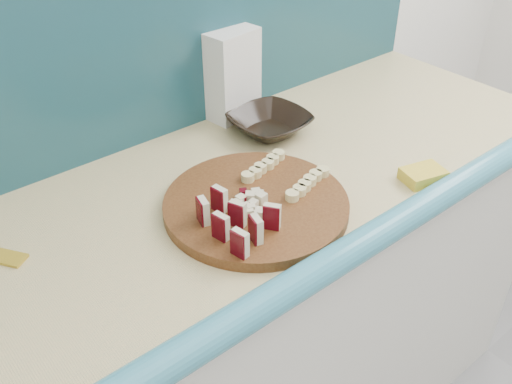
{
  "coord_description": "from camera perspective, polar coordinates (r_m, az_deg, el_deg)",
  "views": [
    {
      "loc": [
        -0.25,
        0.71,
        1.59
      ],
      "look_at": [
        0.33,
        1.4,
        0.95
      ],
      "focal_mm": 40.0,
      "sensor_mm": 36.0,
      "label": 1
    }
  ],
  "objects": [
    {
      "name": "kitchen_counter",
      "position": [
        1.42,
        -9.97,
        -18.29
      ],
      "size": [
        2.2,
        0.63,
        0.91
      ],
      "color": "white",
      "rests_on": "ground"
    },
    {
      "name": "backsplash",
      "position": [
        1.21,
        -20.67,
        12.24
      ],
      "size": [
        2.2,
        0.02,
        0.5
      ],
      "primitive_type": "cube",
      "color": "teal",
      "rests_on": "kitchen_counter"
    },
    {
      "name": "cutting_board",
      "position": [
        1.12,
        -0.0,
        -1.31
      ],
      "size": [
        0.44,
        0.44,
        0.02
      ],
      "primitive_type": "cylinder",
      "rotation": [
        0.0,
        0.0,
        0.24
      ],
      "color": "#43220E",
      "rests_on": "kitchen_counter"
    },
    {
      "name": "apple_wedges",
      "position": [
        1.03,
        -2.1,
        -2.79
      ],
      "size": [
        0.11,
        0.16,
        0.05
      ],
      "color": "beige",
      "rests_on": "cutting_board"
    },
    {
      "name": "apple_chunks",
      "position": [
        1.09,
        -0.73,
        -1.02
      ],
      "size": [
        0.06,
        0.06,
        0.02
      ],
      "color": "beige",
      "rests_on": "cutting_board"
    },
    {
      "name": "banana_slices",
      "position": [
        1.18,
        2.92,
        1.79
      ],
      "size": [
        0.16,
        0.16,
        0.02
      ],
      "color": "#DCCC87",
      "rests_on": "cutting_board"
    },
    {
      "name": "brown_bowl",
      "position": [
        1.38,
        1.36,
        6.86
      ],
      "size": [
        0.19,
        0.19,
        0.05
      ],
      "primitive_type": "imported",
      "rotation": [
        0.0,
        0.0,
        0.01
      ],
      "color": "black",
      "rests_on": "kitchen_counter"
    },
    {
      "name": "flour_bag",
      "position": [
        1.43,
        -2.62,
        11.73
      ],
      "size": [
        0.14,
        0.11,
        0.22
      ],
      "primitive_type": "cube",
      "rotation": [
        0.0,
        0.0,
        0.14
      ],
      "color": "white",
      "rests_on": "kitchen_counter"
    },
    {
      "name": "sponge",
      "position": [
        1.26,
        16.36,
        1.64
      ],
      "size": [
        0.1,
        0.08,
        0.03
      ],
      "primitive_type": "cube",
      "rotation": [
        0.0,
        0.0,
        -0.27
      ],
      "color": "yellow",
      "rests_on": "kitchen_counter"
    }
  ]
}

